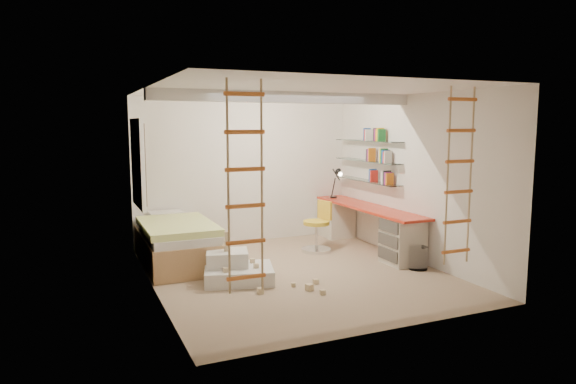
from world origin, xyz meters
name	(u,v)px	position (x,y,z in m)	size (l,w,h in m)	color
floor	(296,273)	(0.00, 0.00, 0.00)	(4.50, 4.50, 0.00)	#978161
ceiling_beam	(288,97)	(0.00, 0.30, 2.52)	(4.00, 0.18, 0.16)	white
window_frame	(138,163)	(-1.97, 1.50, 1.55)	(0.06, 1.15, 1.35)	white
window_blind	(140,163)	(-1.93, 1.50, 1.55)	(0.02, 1.00, 1.20)	#4C2D1E
rope_ladder_left	(245,188)	(-1.35, -1.75, 1.52)	(0.41, 0.04, 2.13)	#D16123
rope_ladder_right	(459,177)	(1.35, -1.75, 1.52)	(0.41, 0.04, 2.13)	#C15921
waste_bin	(418,258)	(1.75, -0.52, 0.17)	(0.27, 0.27, 0.34)	white
desk	(367,226)	(1.72, 0.86, 0.40)	(0.56, 2.80, 0.75)	red
shelves	(367,161)	(1.87, 1.13, 1.50)	(0.25, 1.80, 0.71)	white
bed	(176,243)	(-1.48, 1.23, 0.33)	(1.02, 2.00, 0.69)	#AD7F51
task_lamp	(338,178)	(1.67, 1.82, 1.14)	(0.14, 0.36, 0.57)	black
swivel_chair	(317,233)	(0.86, 1.04, 0.31)	(0.60, 0.60, 0.85)	gold
play_platform	(236,270)	(-0.91, 0.01, 0.16)	(1.08, 0.94, 0.41)	silver
toy_blocks	(264,267)	(-0.61, -0.30, 0.24)	(1.23, 1.17, 0.68)	#CCB284
books	(367,153)	(1.87, 1.13, 1.64)	(0.14, 0.58, 0.92)	orange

